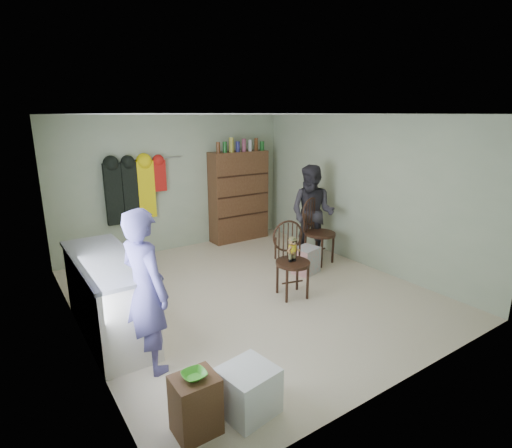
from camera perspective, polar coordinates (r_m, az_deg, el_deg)
ground_plane at (r=5.88m, az=-0.94°, el=-9.77°), size 5.00×5.00×0.00m
room_walls at (r=5.85m, az=-3.88°, el=6.30°), size 5.00×5.00×5.00m
counter at (r=4.99m, az=-20.34°, el=-9.59°), size 0.64×1.86×0.94m
stool at (r=3.53m, az=-8.63°, el=-24.20°), size 0.35×0.30×0.50m
bowl at (r=3.37m, az=-8.83°, el=-20.57°), size 0.19×0.19×0.05m
plastic_tub at (r=3.71m, az=-1.14°, el=-22.67°), size 0.50×0.48×0.42m
chair_front at (r=5.62m, az=5.04°, el=-4.47°), size 0.57×0.57×1.07m
chair_far at (r=6.94m, az=8.69°, el=-0.63°), size 0.59×0.59×1.13m
striped_bag at (r=6.55m, az=7.17°, el=-5.17°), size 0.47×0.41×0.43m
person_left at (r=4.08m, az=-15.54°, el=-9.24°), size 0.55×0.69×1.67m
person_right at (r=7.03m, az=8.03°, el=1.55°), size 0.94×1.01×1.67m
dresser at (r=8.09m, az=-2.47°, el=4.06°), size 1.20×0.39×2.08m
coat_rack at (r=7.26m, az=-17.01°, el=4.80°), size 1.42×0.12×1.09m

